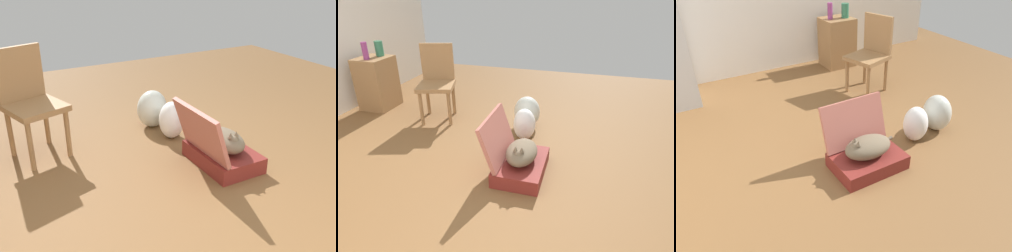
% 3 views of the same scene
% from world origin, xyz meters
% --- Properties ---
extents(ground_plane, '(7.68, 7.68, 0.00)m').
position_xyz_m(ground_plane, '(0.00, 0.00, 0.00)').
color(ground_plane, brown).
rests_on(ground_plane, ground).
extents(suitcase_base, '(0.62, 0.43, 0.14)m').
position_xyz_m(suitcase_base, '(0.21, -0.48, 0.07)').
color(suitcase_base, maroon).
rests_on(suitcase_base, ground).
extents(suitcase_lid, '(0.62, 0.17, 0.42)m').
position_xyz_m(suitcase_lid, '(0.21, -0.25, 0.35)').
color(suitcase_lid, '#B26356').
rests_on(suitcase_lid, suitcase_base).
extents(cat, '(0.52, 0.28, 0.21)m').
position_xyz_m(cat, '(0.21, -0.48, 0.23)').
color(cat, brown).
rests_on(cat, suitcase_base).
extents(plastic_bag_white, '(0.24, 0.25, 0.37)m').
position_xyz_m(plastic_bag_white, '(0.87, -0.36, 0.18)').
color(plastic_bag_white, white).
rests_on(plastic_bag_white, ground).
extents(plastic_bag_clear, '(0.27, 0.32, 0.39)m').
position_xyz_m(plastic_bag_clear, '(1.20, -0.31, 0.19)').
color(plastic_bag_clear, silver).
rests_on(plastic_bag_clear, ground).
extents(side_table, '(0.45, 0.41, 0.71)m').
position_xyz_m(side_table, '(1.25, 1.85, 0.36)').
color(side_table, olive).
rests_on(side_table, ground).
extents(vase_tall, '(0.07, 0.07, 0.22)m').
position_xyz_m(vase_tall, '(1.13, 1.85, 0.82)').
color(vase_tall, '#8C387A').
rests_on(vase_tall, side_table).
extents(vase_short, '(0.11, 0.11, 0.20)m').
position_xyz_m(vase_short, '(1.36, 1.81, 0.81)').
color(vase_short, '#2D7051').
rests_on(vase_short, side_table).
extents(chair, '(0.56, 0.55, 0.94)m').
position_xyz_m(chair, '(1.17, 0.86, 0.51)').
color(chair, olive).
rests_on(chair, ground).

